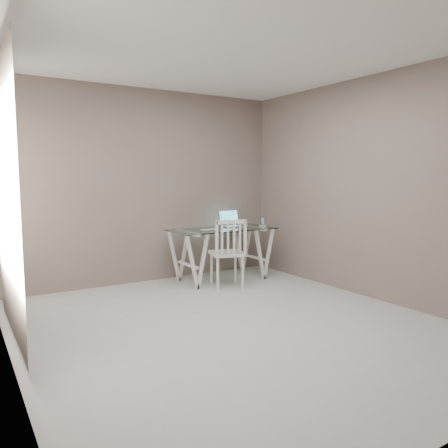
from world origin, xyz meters
The scene contains 7 objects.
room centered at (-0.06, 0.02, 1.72)m, with size 4.50×4.52×2.71m.
desk centered at (0.92, 1.74, 0.38)m, with size 1.50×0.70×0.75m.
chair centered at (0.76, 1.30, 0.51)m, with size 0.53×0.53×0.93m.
laptop centered at (1.21, 1.92, 0.80)m, with size 0.35×0.30×0.24m.
keyboard centered at (0.68, 1.68, 0.75)m, with size 0.25×0.11×0.01m, color silver.
mouse centered at (0.92, 1.50, 0.76)m, with size 0.10×0.06×0.03m, color white.
phone_dock centered at (1.59, 1.66, 0.78)m, with size 0.08×0.08×0.14m.
Camera 1 is at (-2.32, -3.55, 1.50)m, focal length 35.00 mm.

